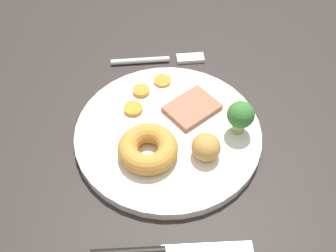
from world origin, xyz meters
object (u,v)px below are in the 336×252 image
object	(u,v)px
yorkshire_pudding	(148,149)
carrot_coin_back	(133,109)
broccoli_floret	(240,115)
knife	(158,252)
fork	(161,60)
carrot_coin_front	(141,91)
roast_potato_left	(206,147)
carrot_coin_side	(163,81)
meat_slice_main	(192,108)
dinner_plate	(168,134)

from	to	relation	value
yorkshire_pudding	carrot_coin_back	distance (cm)	8.33
yorkshire_pudding	broccoli_floret	world-z (taller)	broccoli_floret
broccoli_floret	knife	bearing A→B (deg)	-40.04
carrot_coin_back	fork	distance (cm)	12.70
carrot_coin_front	carrot_coin_back	bearing A→B (deg)	-23.36
roast_potato_left	knife	xyz separation A→B (cm)	(12.01, -7.83, -2.61)
broccoli_floret	knife	world-z (taller)	broccoli_floret
yorkshire_pudding	knife	bearing A→B (deg)	-1.78
carrot_coin_back	fork	world-z (taller)	carrot_coin_back
carrot_coin_front	knife	world-z (taller)	carrot_coin_front
knife	carrot_coin_side	bearing A→B (deg)	85.97
roast_potato_left	fork	distance (cm)	20.98
carrot_coin_back	knife	world-z (taller)	carrot_coin_back
broccoli_floret	meat_slice_main	bearing A→B (deg)	-129.01
carrot_coin_back	carrot_coin_side	distance (cm)	7.26
fork	carrot_coin_front	bearing A→B (deg)	-113.88
meat_slice_main	carrot_coin_side	bearing A→B (deg)	-152.54
dinner_plate	carrot_coin_front	xyz separation A→B (cm)	(-7.90, -2.91, 1.02)
knife	carrot_coin_back	bearing A→B (deg)	97.29
fork	carrot_coin_side	bearing A→B (deg)	-91.21
carrot_coin_side	broccoli_floret	distance (cm)	14.30
carrot_coin_front	carrot_coin_side	xyz separation A→B (cm)	(-1.80, 3.57, -0.12)
dinner_plate	roast_potato_left	size ratio (longest dim) A/B	6.46
dinner_plate	meat_slice_main	distance (cm)	5.30
broccoli_floret	knife	xyz separation A→B (cm)	(15.55, -13.07, -3.98)
meat_slice_main	yorkshire_pudding	bearing A→B (deg)	-45.14
meat_slice_main	fork	size ratio (longest dim) A/B	0.46
carrot_coin_side	broccoli_floret	bearing A→B (deg)	39.26
yorkshire_pudding	fork	xyz separation A→B (cm)	(-19.56, 4.23, -2.34)
meat_slice_main	knife	xyz separation A→B (cm)	(20.07, -7.50, -1.35)
yorkshire_pudding	carrot_coin_front	xyz separation A→B (cm)	(-11.59, 0.23, -1.01)
roast_potato_left	broccoli_floret	size ratio (longest dim) A/B	0.78
dinner_plate	meat_slice_main	size ratio (longest dim) A/B	3.67
roast_potato_left	carrot_coin_front	size ratio (longest dim) A/B	1.62
meat_slice_main	yorkshire_pudding	xyz separation A→B (cm)	(7.06, -7.09, 0.93)
dinner_plate	fork	distance (cm)	15.90
broccoli_floret	fork	xyz separation A→B (cm)	(-17.02, -8.44, -4.05)
carrot_coin_side	broccoli_floret	xyz separation A→B (cm)	(10.85, 8.87, 2.83)
carrot_coin_back	broccoli_floret	world-z (taller)	broccoli_floret
meat_slice_main	knife	world-z (taller)	meat_slice_main
carrot_coin_front	carrot_coin_back	size ratio (longest dim) A/B	0.92
broccoli_floret	dinner_plate	bearing A→B (deg)	-96.94
carrot_coin_side	broccoli_floret	size ratio (longest dim) A/B	0.52
carrot_coin_back	knife	xyz separation A→B (cm)	(21.18, 0.84, -1.25)
dinner_plate	carrot_coin_side	distance (cm)	9.76
carrot_coin_back	dinner_plate	bearing A→B (deg)	44.48
carrot_coin_side	broccoli_floret	world-z (taller)	broccoli_floret
meat_slice_main	carrot_coin_side	size ratio (longest dim) A/B	2.65
meat_slice_main	carrot_coin_back	bearing A→B (deg)	-97.59
yorkshire_pudding	carrot_coin_back	xyz separation A→B (cm)	(-8.17, -1.24, -1.03)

